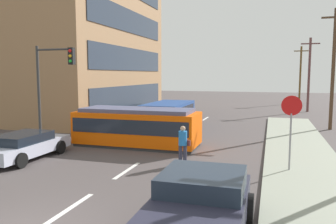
% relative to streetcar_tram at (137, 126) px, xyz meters
% --- Properties ---
extents(ground_plane, '(120.00, 120.00, 0.00)m').
position_rel_streetcar_tram_xyz_m(ground_plane, '(1.43, -0.57, -1.05)').
color(ground_plane, '#4C4444').
extents(sidewalk_curb_right, '(3.20, 36.00, 0.14)m').
position_rel_streetcar_tram_xyz_m(sidewalk_curb_right, '(8.23, -4.57, -0.98)').
color(sidewalk_curb_right, gray).
rests_on(sidewalk_curb_right, ground).
extents(lane_stripe_1, '(0.16, 2.40, 0.01)m').
position_rel_streetcar_tram_xyz_m(lane_stripe_1, '(1.43, -8.57, -1.04)').
color(lane_stripe_1, silver).
rests_on(lane_stripe_1, ground).
extents(lane_stripe_2, '(0.16, 2.40, 0.01)m').
position_rel_streetcar_tram_xyz_m(lane_stripe_2, '(1.43, -4.57, -1.04)').
color(lane_stripe_2, silver).
rests_on(lane_stripe_2, ground).
extents(lane_stripe_3, '(0.16, 2.40, 0.01)m').
position_rel_streetcar_tram_xyz_m(lane_stripe_3, '(1.43, 6.00, -1.04)').
color(lane_stripe_3, silver).
rests_on(lane_stripe_3, ground).
extents(lane_stripe_4, '(0.16, 2.40, 0.01)m').
position_rel_streetcar_tram_xyz_m(lane_stripe_4, '(1.43, 12.00, -1.04)').
color(lane_stripe_4, silver).
rests_on(lane_stripe_4, ground).
extents(corner_building, '(16.57, 16.88, 16.00)m').
position_rel_streetcar_tram_xyz_m(corner_building, '(-13.14, 10.55, 6.95)').
color(corner_building, '#9B734D').
rests_on(corner_building, ground).
extents(streetcar_tram, '(6.58, 2.55, 2.02)m').
position_rel_streetcar_tram_xyz_m(streetcar_tram, '(0.00, 0.00, 0.00)').
color(streetcar_tram, '#F25406').
rests_on(streetcar_tram, ground).
extents(city_bus, '(2.55, 5.50, 1.84)m').
position_rel_streetcar_tram_xyz_m(city_bus, '(-0.05, 5.92, 0.01)').
color(city_bus, navy).
rests_on(city_bus, ground).
extents(pedestrian_crossing, '(0.51, 0.36, 1.67)m').
position_rel_streetcar_tram_xyz_m(pedestrian_crossing, '(3.34, -3.08, -0.10)').
color(pedestrian_crossing, '#323345').
rests_on(pedestrian_crossing, ground).
extents(pickup_truck_parked, '(2.32, 5.02, 1.55)m').
position_rel_streetcar_tram_xyz_m(pickup_truck_parked, '(5.38, -9.54, -0.25)').
color(pickup_truck_parked, '#272738').
rests_on(pickup_truck_parked, ground).
extents(parked_sedan_mid, '(2.04, 4.45, 1.19)m').
position_rel_streetcar_tram_xyz_m(parked_sedan_mid, '(-3.77, -4.22, -0.42)').
color(parked_sedan_mid, silver).
rests_on(parked_sedan_mid, ground).
extents(parked_sedan_far, '(1.96, 4.01, 1.19)m').
position_rel_streetcar_tram_xyz_m(parked_sedan_far, '(-3.38, 3.96, -0.42)').
color(parked_sedan_far, beige).
rests_on(parked_sedan_far, ground).
extents(parked_sedan_furthest, '(1.96, 4.45, 1.19)m').
position_rel_streetcar_tram_xyz_m(parked_sedan_furthest, '(-3.89, 10.49, -0.42)').
color(parked_sedan_furthest, black).
rests_on(parked_sedan_furthest, ground).
extents(stop_sign, '(0.76, 0.07, 2.88)m').
position_rel_streetcar_tram_xyz_m(stop_sign, '(7.59, -3.01, 1.15)').
color(stop_sign, gray).
rests_on(stop_sign, sidewalk_curb_right).
extents(traffic_light_mast, '(2.24, 0.33, 5.27)m').
position_rel_streetcar_tram_xyz_m(traffic_light_mast, '(-3.92, -1.85, 2.59)').
color(traffic_light_mast, '#333333').
rests_on(traffic_light_mast, ground).
extents(utility_pole_mid, '(1.80, 0.24, 8.26)m').
position_rel_streetcar_tram_xyz_m(utility_pole_mid, '(10.83, 8.90, 3.26)').
color(utility_pole_mid, '#4C3624').
rests_on(utility_pole_mid, ground).
extents(utility_pole_far, '(1.80, 0.24, 7.51)m').
position_rel_streetcar_tram_xyz_m(utility_pole_far, '(10.43, 20.53, 2.89)').
color(utility_pole_far, brown).
rests_on(utility_pole_far, ground).
extents(utility_pole_distant, '(1.80, 0.24, 7.49)m').
position_rel_streetcar_tram_xyz_m(utility_pole_distant, '(10.39, 31.16, 2.88)').
color(utility_pole_distant, brown).
rests_on(utility_pole_distant, ground).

